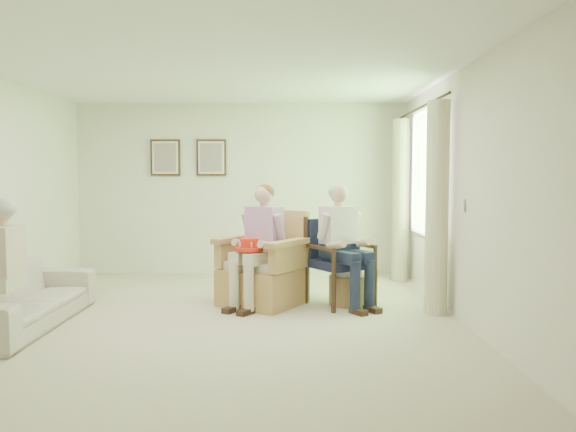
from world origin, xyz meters
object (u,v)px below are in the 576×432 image
(sofa, at_px, (20,297))
(hatbox, at_px, (348,283))
(red_hat, at_px, (249,246))
(wicker_armchair, at_px, (263,275))
(person_dark, at_px, (341,236))
(person_wicker, at_px, (262,237))
(wood_armchair, at_px, (339,257))

(sofa, height_order, hatbox, hatbox)
(red_hat, bearing_deg, hatbox, 12.58)
(wicker_armchair, distance_m, person_dark, 1.02)
(person_wicker, distance_m, hatbox, 1.14)
(sofa, height_order, person_dark, person_dark)
(red_hat, height_order, hatbox, red_hat)
(wood_armchair, bearing_deg, person_dark, -122.00)
(person_dark, xyz_separation_m, hatbox, (0.09, 0.08, -0.56))
(person_dark, bearing_deg, wood_armchair, 58.00)
(person_dark, relative_size, hatbox, 2.14)
(sofa, bearing_deg, red_hat, -72.64)
(person_dark, relative_size, red_hat, 4.37)
(wicker_armchair, bearing_deg, red_hat, -82.01)
(wood_armchair, distance_m, sofa, 3.44)
(wood_armchair, distance_m, person_dark, 0.31)
(wood_armchair, height_order, sofa, wood_armchair)
(person_wicker, height_order, hatbox, person_wicker)
(person_wicker, relative_size, red_hat, 4.36)
(person_wicker, height_order, red_hat, person_wicker)
(wood_armchair, bearing_deg, wicker_armchair, 150.11)
(person_wicker, xyz_separation_m, red_hat, (-0.14, -0.16, -0.09))
(wicker_armchair, xyz_separation_m, sofa, (-2.37, -1.00, -0.05))
(wicker_armchair, distance_m, wood_armchair, 0.92)
(red_hat, bearing_deg, sofa, -162.64)
(wicker_armchair, xyz_separation_m, person_dark, (0.90, -0.13, 0.47))
(person_wicker, xyz_separation_m, person_dark, (0.90, 0.01, 0.00))
(person_dark, height_order, hatbox, person_dark)
(wicker_armchair, xyz_separation_m, person_wicker, (-0.00, -0.14, 0.46))
(wood_armchair, bearing_deg, person_wicker, 159.11)
(wicker_armchair, relative_size, wood_armchair, 1.10)
(wicker_armchair, distance_m, hatbox, 1.00)
(wood_armchair, height_order, hatbox, wood_armchair)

